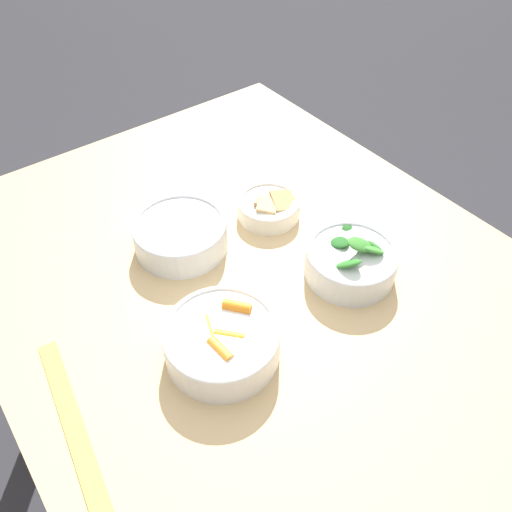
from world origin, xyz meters
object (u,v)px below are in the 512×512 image
bowl_cookies (269,207)px  ruler (73,424)px  bowl_beans_hotdog (181,236)px  bowl_greens (351,261)px  bowl_carrots (222,341)px

bowl_cookies → ruler: (-0.19, 0.51, -0.02)m
bowl_beans_hotdog → bowl_cookies: size_ratio=1.39×
bowl_greens → bowl_cookies: 0.22m
bowl_beans_hotdog → ruler: (-0.22, 0.32, -0.03)m
bowl_cookies → bowl_carrots: bearing=129.6°
bowl_carrots → ruler: bowl_carrots is taller
bowl_beans_hotdog → bowl_cookies: (-0.03, -0.19, -0.01)m
bowl_carrots → bowl_cookies: bowl_carrots is taller
ruler → bowl_beans_hotdog: bearing=-55.2°
bowl_beans_hotdog → ruler: bearing=124.8°
bowl_greens → bowl_beans_hotdog: bearing=40.2°
bowl_cookies → ruler: 0.55m
bowl_beans_hotdog → bowl_cookies: 0.20m
bowl_carrots → bowl_greens: (0.00, -0.29, -0.00)m
bowl_beans_hotdog → ruler: size_ratio=0.57×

